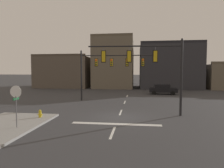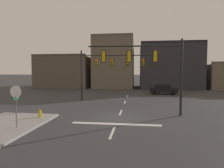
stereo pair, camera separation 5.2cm
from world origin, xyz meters
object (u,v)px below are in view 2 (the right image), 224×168
at_px(stop_sign, 16,96).
at_px(fire_hydrant, 40,115).
at_px(signal_mast_far_side, 106,66).
at_px(car_lot_nearside, 163,89).
at_px(signal_mast_near_side, 150,63).

distance_m(stop_sign, fire_hydrant, 3.34).
bearing_deg(signal_mast_far_side, car_lot_nearside, 45.63).
bearing_deg(signal_mast_far_side, fire_hydrant, -109.84).
relative_size(signal_mast_far_side, fire_hydrant, 12.05).
relative_size(signal_mast_near_side, car_lot_nearside, 1.74).
bearing_deg(stop_sign, fire_hydrant, 87.14).
xyz_separation_m(signal_mast_far_side, fire_hydrant, (-3.67, -10.16, -4.14)).
relative_size(signal_mast_near_side, fire_hydrant, 10.57).
distance_m(signal_mast_near_side, fire_hydrant, 9.85).
bearing_deg(car_lot_nearside, stop_sign, -119.23).
relative_size(car_lot_nearside, fire_hydrant, 6.07).
bearing_deg(stop_sign, car_lot_nearside, 60.77).
xyz_separation_m(stop_sign, fire_hydrant, (0.14, 2.80, -1.82)).
bearing_deg(signal_mast_near_side, signal_mast_far_side, 122.73).
bearing_deg(fire_hydrant, car_lot_nearside, 57.49).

